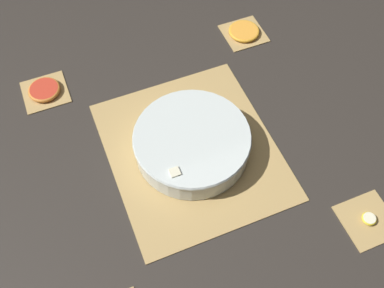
% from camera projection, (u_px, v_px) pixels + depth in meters
% --- Properties ---
extents(ground_plane, '(6.00, 6.00, 0.00)m').
position_uv_depth(ground_plane, '(192.00, 151.00, 1.14)').
color(ground_plane, '#2D2823').
extents(bamboo_mat_center, '(0.47, 0.41, 0.01)m').
position_uv_depth(bamboo_mat_center, '(192.00, 150.00, 1.14)').
color(bamboo_mat_center, tan).
rests_on(bamboo_mat_center, ground_plane).
extents(coaster_mat_near_left, '(0.12, 0.12, 0.01)m').
position_uv_depth(coaster_mat_near_left, '(45.00, 92.00, 1.24)').
color(coaster_mat_near_left, tan).
rests_on(coaster_mat_near_left, ground_plane).
extents(coaster_mat_far_left, '(0.12, 0.12, 0.01)m').
position_uv_depth(coaster_mat_far_left, '(244.00, 33.00, 1.36)').
color(coaster_mat_far_left, tan).
rests_on(coaster_mat_far_left, ground_plane).
extents(coaster_mat_far_right, '(0.12, 0.12, 0.01)m').
position_uv_depth(coaster_mat_far_right, '(368.00, 220.00, 1.03)').
color(coaster_mat_far_right, tan).
rests_on(coaster_mat_far_right, ground_plane).
extents(fruit_salad_bowl, '(0.29, 0.29, 0.07)m').
position_uv_depth(fruit_salad_bowl, '(192.00, 142.00, 1.10)').
color(fruit_salad_bowl, silver).
rests_on(fruit_salad_bowl, bamboo_mat_center).
extents(orange_slice_whole, '(0.09, 0.09, 0.01)m').
position_uv_depth(orange_slice_whole, '(244.00, 31.00, 1.36)').
color(orange_slice_whole, '#F9A338').
rests_on(orange_slice_whole, coaster_mat_far_left).
extents(banana_coin_single, '(0.03, 0.03, 0.01)m').
position_uv_depth(banana_coin_single, '(369.00, 219.00, 1.03)').
color(banana_coin_single, '#F7EFC6').
rests_on(banana_coin_single, coaster_mat_far_right).
extents(grapefruit_slice, '(0.09, 0.09, 0.01)m').
position_uv_depth(grapefruit_slice, '(44.00, 90.00, 1.23)').
color(grapefruit_slice, red).
rests_on(grapefruit_slice, coaster_mat_near_left).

